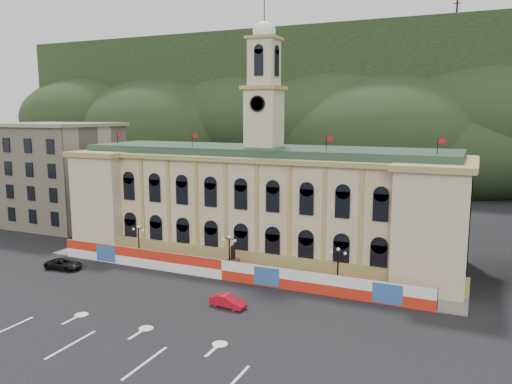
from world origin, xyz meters
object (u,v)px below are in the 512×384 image
at_px(red_sedan, 228,301).
at_px(black_suv, 64,264).
at_px(lamp_center, 229,251).
at_px(statue, 233,264).

xyz_separation_m(red_sedan, black_suv, (-25.71, 2.76, 0.02)).
relative_size(red_sedan, black_suv, 0.81).
bearing_deg(lamp_center, black_suv, -161.91).
height_order(statue, red_sedan, statue).
distance_m(statue, lamp_center, 2.14).
distance_m(lamp_center, red_sedan, 10.98).
relative_size(statue, black_suv, 0.72).
height_order(statue, black_suv, statue).
bearing_deg(statue, lamp_center, -90.00).
xyz_separation_m(lamp_center, red_sedan, (4.75, -9.61, -2.41)).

